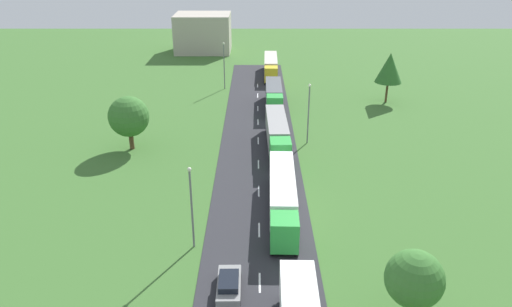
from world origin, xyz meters
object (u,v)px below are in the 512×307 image
truck_third (275,133)px  tree_birch (387,68)px  lamppost_second (189,204)px  car_third (227,285)px  truck_second (281,195)px  distant_building (201,33)px  tree_oak (126,117)px  truck_fifth (269,66)px  truck_fourth (272,95)px  lamppost_fourth (222,63)px  lamppost_third (306,111)px  tree_pine (412,279)px

truck_third → tree_birch: tree_birch is taller
lamppost_second → car_third: bearing=-60.9°
truck_second → distant_building: distant_building is taller
truck_third → tree_oak: bearing=179.8°
car_third → tree_birch: bearing=63.3°
tree_oak → tree_birch: size_ratio=0.86×
tree_birch → distant_building: size_ratio=0.64×
truck_third → truck_fifth: size_ratio=1.01×
truck_fourth → car_third: bearing=-96.3°
truck_fourth → lamppost_fourth: lamppost_fourth is taller
lamppost_second → lamppost_fourth: (-0.18, 48.83, 0.28)m
truck_fourth → tree_oak: tree_oak is taller
car_third → distant_building: 87.18m
truck_fourth → tree_oak: 25.19m
distant_building → car_third: bearing=-83.1°
lamppost_fourth → lamppost_third: bearing=-63.6°
car_third → truck_fifth: bearing=85.5°
truck_fifth → tree_pine: tree_pine is taller
tree_birch → distant_building: bearing=131.1°
truck_fifth → lamppost_third: (3.93, -34.10, 2.46)m
car_third → lamppost_fourth: bearing=93.8°
lamppost_fourth → car_third: bearing=-86.2°
distant_building → truck_second: bearing=-78.5°
truck_fourth → distant_building: (-15.43, 42.21, 2.28)m
truck_third → distant_building: (-15.33, 58.71, 2.21)m
truck_second → car_third: 12.71m
truck_fourth → lamppost_fourth: bearing=128.5°
truck_third → car_third: 28.21m
truck_third → distant_building: distant_building is taller
truck_fourth → distant_building: bearing=110.1°
truck_second → tree_pine: 17.06m
lamppost_fourth → truck_third: bearing=-72.8°
truck_fifth → lamppost_second: bearing=-98.3°
car_third → lamppost_second: (-3.43, 6.16, 3.54)m
truck_third → lamppost_fourth: bearing=107.2°
truck_third → truck_fourth: 16.50m
truck_third → truck_fifth: truck_third is taller
lamppost_second → tree_oak: lamppost_second is taller
tree_oak → tree_birch: (37.76, 19.39, 1.38)m
tree_birch → truck_third: bearing=-134.2°
truck_second → lamppost_second: 10.12m
truck_fourth → lamppost_fourth: (-8.53, 10.73, 2.56)m
truck_fifth → tree_pine: bearing=-83.3°
tree_oak → tree_pine: 40.99m
truck_second → lamppost_second: bearing=-145.4°
truck_third → lamppost_third: (4.10, 2.02, 2.35)m
truck_second → lamppost_third: (4.24, 18.03, 2.45)m
truck_fifth → tree_birch: tree_birch is taller
lamppost_fourth → tree_pine: size_ratio=1.41×
lamppost_third → tree_pine: lamppost_third is taller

